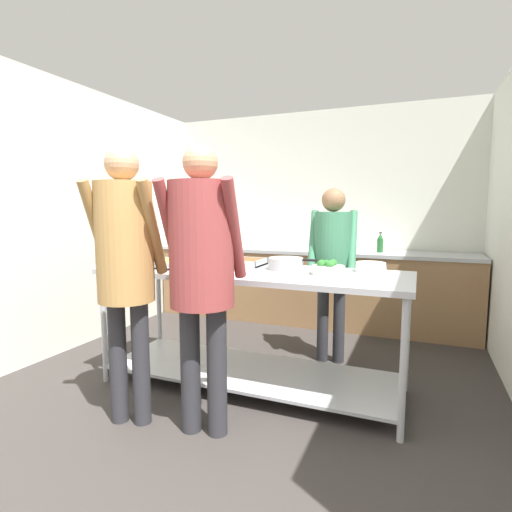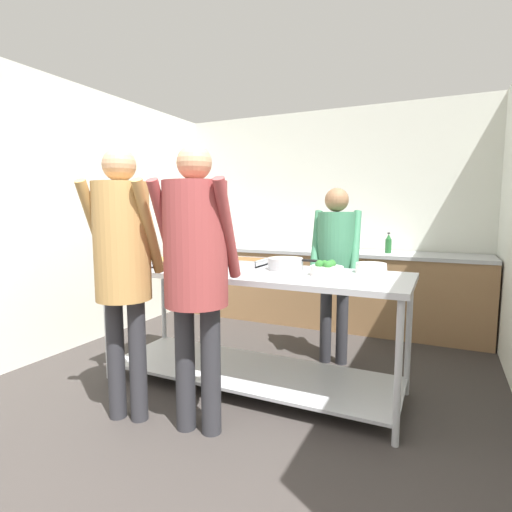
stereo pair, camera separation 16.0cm
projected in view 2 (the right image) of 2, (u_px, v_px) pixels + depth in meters
name	position (u px, v px, depth m)	size (l,w,h in m)	color
wall_rear	(324.00, 216.00, 5.18)	(4.02, 0.06, 2.65)	silver
wall_left	(90.00, 217.00, 4.21)	(0.06, 4.14, 2.65)	silver
back_counter	(315.00, 286.00, 4.94)	(3.86, 0.65, 0.91)	olive
serving_counter	(251.00, 309.00, 3.13)	(2.38, 0.84, 0.94)	#ADAFB5
serving_tray_roast	(165.00, 263.00, 3.34)	(0.45, 0.34, 0.05)	#ADAFB5
serving_tray_vegetables	(236.00, 261.00, 3.41)	(0.50, 0.30, 0.05)	#ADAFB5
sauce_pan	(286.00, 263.00, 3.11)	(0.41, 0.27, 0.09)	#ADAFB5
broccoli_bowl	(327.00, 269.00, 2.86)	(0.24, 0.24, 0.11)	silver
plate_stack	(371.00, 268.00, 2.97)	(0.23, 0.23, 0.07)	white
guest_serving_left	(196.00, 260.00, 2.43)	(0.53, 0.40, 1.79)	#2D2D33
guest_serving_right	(123.00, 255.00, 2.58)	(0.51, 0.43, 1.79)	#2D2D33
cook_behind_counter	(335.00, 256.00, 3.57)	(0.45, 0.35, 1.59)	#2D2D33
water_bottle	(388.00, 244.00, 4.51)	(0.07, 0.07, 0.23)	#23602D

